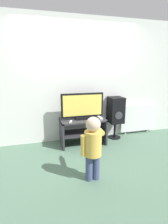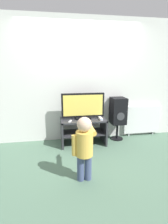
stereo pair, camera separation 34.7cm
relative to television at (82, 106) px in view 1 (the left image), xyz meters
The scene contains 9 objects.
ground_plane 0.85m from the television, 90.00° to the right, with size 16.00×16.00×0.00m, color #4C6B56.
wall_back 0.58m from the television, 90.00° to the left, with size 10.00×0.06×2.60m.
tv_stand 0.46m from the television, 90.00° to the right, with size 0.93×0.50×0.54m.
television is the anchor object (origin of this frame).
game_console 0.44m from the television, 18.56° to the right, with size 0.05×0.20×0.04m.
remote_primary 0.42m from the television, 147.64° to the right, with size 0.08×0.13×0.03m.
child 1.29m from the television, 98.55° to the right, with size 0.36×0.52×0.94m.
speaker_tower 0.82m from the television, ahead, with size 0.31×0.34×0.95m.
radiator 1.53m from the television, ahead, with size 0.88×0.08×0.71m.
Camera 1 is at (-0.91, -3.10, 1.56)m, focal length 28.00 mm.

